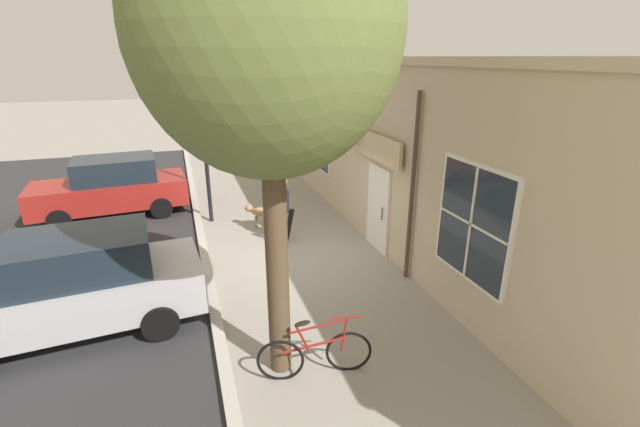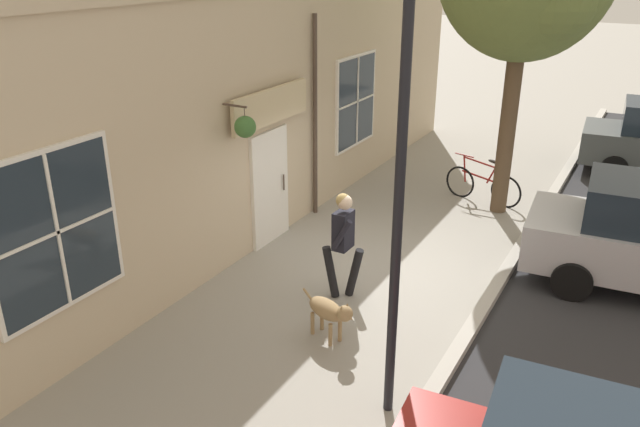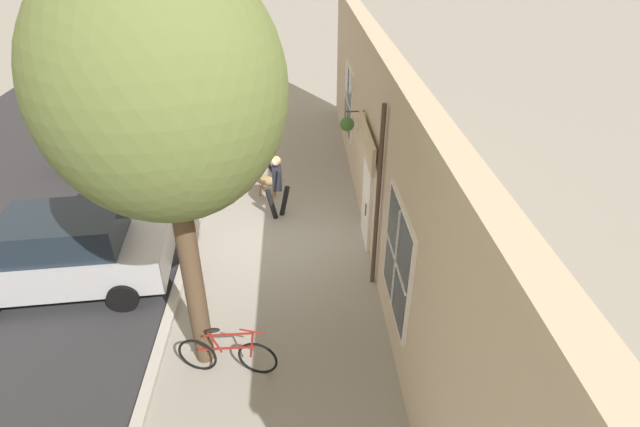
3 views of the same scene
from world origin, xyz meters
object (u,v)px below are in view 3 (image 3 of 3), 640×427
object	(u,v)px
parked_car_nearest_curb	(137,135)
dog_on_leash	(264,180)
parked_car_mid_block	(61,253)
street_tree_by_curb	(158,95)
leaning_bicycle	(227,355)
pedestrian_walking	(277,181)
street_lamp	(210,70)

from	to	relation	value
parked_car_nearest_curb	dog_on_leash	bearing A→B (deg)	149.01
dog_on_leash	parked_car_mid_block	size ratio (longest dim) A/B	0.22
dog_on_leash	street_tree_by_curb	bearing A→B (deg)	81.36
street_tree_by_curb	leaning_bicycle	bearing A→B (deg)	143.21
pedestrian_walking	leaning_bicycle	world-z (taller)	pedestrian_walking
leaning_bicycle	street_lamp	xyz separation A→B (m)	(0.92, -7.10, 2.88)
leaning_bicycle	parked_car_nearest_curb	bearing A→B (deg)	-67.12
dog_on_leash	leaning_bicycle	size ratio (longest dim) A/B	0.58
street_tree_by_curb	leaning_bicycle	distance (m)	4.44
street_tree_by_curb	parked_car_nearest_curb	distance (m)	9.60
leaning_bicycle	parked_car_nearest_curb	distance (m)	9.34
parked_car_nearest_curb	street_lamp	size ratio (longest dim) A/B	0.88
dog_on_leash	parked_car_mid_block	xyz separation A→B (m)	(3.92, 3.77, 0.42)
street_tree_by_curb	parked_car_nearest_curb	xyz separation A→B (m)	(3.11, -8.21, -3.89)
leaning_bicycle	parked_car_nearest_curb	size ratio (longest dim) A/B	0.39
street_tree_by_curb	parked_car_nearest_curb	world-z (taller)	street_tree_by_curb
street_lamp	leaning_bicycle	bearing A→B (deg)	97.37
pedestrian_walking	street_tree_by_curb	bearing A→B (deg)	74.66
dog_on_leash	street_tree_by_curb	distance (m)	7.29
street_tree_by_curb	parked_car_mid_block	world-z (taller)	street_tree_by_curb
leaning_bicycle	street_lamp	bearing A→B (deg)	-82.63
street_tree_by_curb	parked_car_mid_block	size ratio (longest dim) A/B	1.51
pedestrian_walking	parked_car_mid_block	bearing A→B (deg)	31.20
pedestrian_walking	leaning_bicycle	bearing A→B (deg)	81.42
leaning_bicycle	street_tree_by_curb	bearing A→B (deg)	-36.79
street_tree_by_curb	leaning_bicycle	world-z (taller)	street_tree_by_curb
dog_on_leash	parked_car_nearest_curb	world-z (taller)	parked_car_nearest_curb
street_tree_by_curb	street_lamp	world-z (taller)	street_tree_by_curb
parked_car_mid_block	street_lamp	distance (m)	5.87
street_tree_by_curb	leaning_bicycle	xyz separation A→B (m)	(-0.52, 0.39, -4.39)
leaning_bicycle	street_lamp	size ratio (longest dim) A/B	0.34
parked_car_mid_block	street_lamp	world-z (taller)	street_lamp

